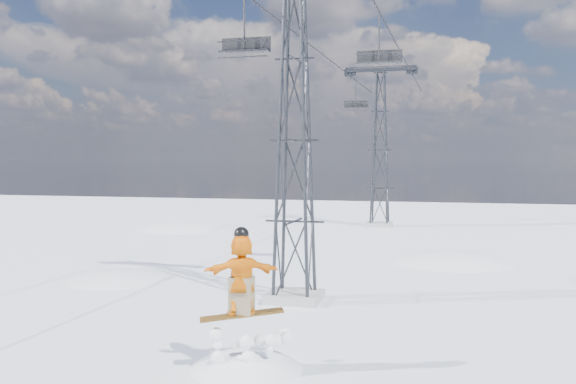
# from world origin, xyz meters

# --- Properties ---
(ground) EXTENTS (120.00, 120.00, 0.00)m
(ground) POSITION_xyz_m (0.00, 0.00, 0.00)
(ground) COLOR white
(ground) RESTS_ON ground
(lift_tower_near) EXTENTS (5.20, 1.80, 11.43)m
(lift_tower_near) POSITION_xyz_m (0.80, 8.00, 5.47)
(lift_tower_near) COLOR #999999
(lift_tower_near) RESTS_ON ground
(lift_tower_far) EXTENTS (5.20, 1.80, 11.43)m
(lift_tower_far) POSITION_xyz_m (0.80, 33.00, 5.47)
(lift_tower_far) COLOR #999999
(lift_tower_far) RESTS_ON ground
(haul_cables) EXTENTS (4.46, 51.00, 0.06)m
(haul_cables) POSITION_xyz_m (0.80, 19.50, 10.85)
(haul_cables) COLOR black
(haul_cables) RESTS_ON ground
(lift_chair_near) EXTENTS (1.87, 0.54, 2.32)m
(lift_chair_near) POSITION_xyz_m (-1.40, 9.33, 8.99)
(lift_chair_near) COLOR black
(lift_chair_near) RESTS_ON ground
(lift_chair_mid) EXTENTS (1.86, 0.53, 2.30)m
(lift_chair_mid) POSITION_xyz_m (3.00, 13.42, 9.01)
(lift_chair_mid) COLOR black
(lift_chair_mid) RESTS_ON ground
(lift_chair_far) EXTENTS (1.88, 0.54, 2.33)m
(lift_chair_far) POSITION_xyz_m (-1.40, 35.86, 8.98)
(lift_chair_far) COLOR black
(lift_chair_far) RESTS_ON ground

